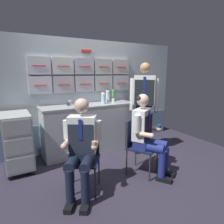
% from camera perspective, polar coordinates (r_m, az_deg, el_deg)
% --- Properties ---
extents(ground, '(4.80, 4.80, 0.04)m').
position_cam_1_polar(ground, '(3.14, 3.58, -17.89)').
color(ground, '#2E2A38').
extents(galley_bulkhead, '(4.20, 0.14, 2.15)m').
position_cam_1_polar(galley_bulkhead, '(3.98, -7.15, 5.14)').
color(galley_bulkhead, '#ACBAC0').
rests_on(galley_bulkhead, ground).
extents(galley_counter, '(1.82, 0.53, 0.93)m').
position_cam_1_polar(galley_counter, '(3.81, -6.50, -4.66)').
color(galley_counter, '#B5B9BF').
rests_on(galley_counter, ground).
extents(service_trolley, '(0.40, 0.65, 0.91)m').
position_cam_1_polar(service_trolley, '(3.38, -25.99, -7.49)').
color(service_trolley, black).
rests_on(service_trolley, ground).
extents(folding_chair_left, '(0.55, 0.55, 0.82)m').
position_cam_1_polar(folding_chair_left, '(2.64, -8.14, -11.34)').
color(folding_chair_left, '#2D2D33').
rests_on(folding_chair_left, ground).
extents(crew_member_left, '(0.59, 0.66, 1.22)m').
position_cam_1_polar(crew_member_left, '(2.43, -9.00, -9.37)').
color(crew_member_left, black).
rests_on(crew_member_left, ground).
extents(folding_chair_right, '(0.55, 0.55, 0.82)m').
position_cam_1_polar(folding_chair_right, '(3.02, 7.28, -8.34)').
color(folding_chair_right, '#2D2D33').
rests_on(folding_chair_right, ground).
extents(crew_member_right, '(0.59, 0.66, 1.22)m').
position_cam_1_polar(crew_member_right, '(2.91, 10.33, -5.80)').
color(crew_member_right, black).
rests_on(crew_member_right, ground).
extents(crew_member_standing, '(0.43, 0.41, 1.70)m').
position_cam_1_polar(crew_member_standing, '(3.67, 9.41, 3.46)').
color(crew_member_standing, black).
rests_on(crew_member_standing, ground).
extents(water_bottle_clear, '(0.08, 0.08, 0.26)m').
position_cam_1_polar(water_bottle_clear, '(4.00, -1.26, 4.79)').
color(water_bottle_clear, silver).
rests_on(water_bottle_clear, galley_counter).
extents(water_bottle_tall, '(0.07, 0.07, 0.24)m').
position_cam_1_polar(water_bottle_tall, '(3.71, -2.47, 4.06)').
color(water_bottle_tall, '#ABD9E2').
rests_on(water_bottle_tall, galley_counter).
extents(water_bottle_blue_cap, '(0.07, 0.07, 0.24)m').
position_cam_1_polar(water_bottle_blue_cap, '(3.87, -2.63, 4.37)').
color(water_bottle_blue_cap, white).
rests_on(water_bottle_blue_cap, galley_counter).
extents(sparkling_bottle_green, '(0.07, 0.07, 0.27)m').
position_cam_1_polar(sparkling_bottle_green, '(4.12, 0.35, 5.02)').
color(sparkling_bottle_green, '#549759').
rests_on(sparkling_bottle_green, galley_counter).
extents(coffee_cup_spare, '(0.06, 0.06, 0.06)m').
position_cam_1_polar(coffee_cup_spare, '(3.65, -12.75, 2.37)').
color(coffee_cup_spare, navy).
rests_on(coffee_cup_spare, galley_counter).
extents(paper_cup_blue, '(0.07, 0.07, 0.07)m').
position_cam_1_polar(paper_cup_blue, '(4.04, 0.34, 3.58)').
color(paper_cup_blue, silver).
rests_on(paper_cup_blue, galley_counter).
extents(paper_cup_tan, '(0.07, 0.07, 0.08)m').
position_cam_1_polar(paper_cup_tan, '(3.73, -12.15, 2.80)').
color(paper_cup_tan, tan).
rests_on(paper_cup_tan, galley_counter).
extents(coffee_cup_white, '(0.06, 0.06, 0.08)m').
position_cam_1_polar(coffee_cup_white, '(3.55, -8.84, 2.42)').
color(coffee_cup_white, tan).
rests_on(coffee_cup_white, galley_counter).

